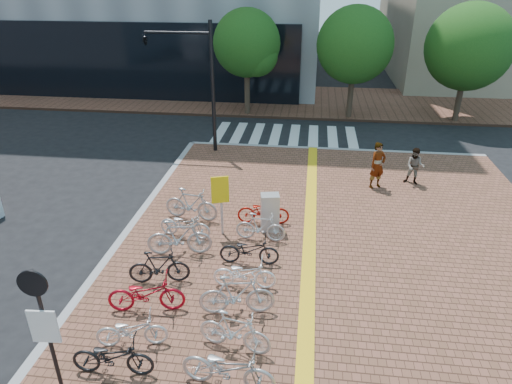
# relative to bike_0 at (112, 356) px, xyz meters

# --- Properties ---
(ground) EXTENTS (120.00, 120.00, 0.00)m
(ground) POSITION_rel_bike_0_xyz_m (2.02, 2.33, -0.61)
(ground) COLOR black
(ground) RESTS_ON ground
(kerb_north) EXTENTS (14.00, 0.25, 0.15)m
(kerb_north) POSITION_rel_bike_0_xyz_m (5.02, 14.33, -0.54)
(kerb_north) COLOR gray
(kerb_north) RESTS_ON ground
(far_sidewalk) EXTENTS (70.00, 8.00, 0.15)m
(far_sidewalk) POSITION_rel_bike_0_xyz_m (2.02, 23.33, -0.54)
(far_sidewalk) COLOR brown
(far_sidewalk) RESTS_ON ground
(crosswalk) EXTENTS (7.50, 4.00, 0.01)m
(crosswalk) POSITION_rel_bike_0_xyz_m (2.52, 16.33, -0.61)
(crosswalk) COLOR silver
(crosswalk) RESTS_ON ground
(street_trees) EXTENTS (16.20, 4.60, 6.35)m
(street_trees) POSITION_rel_bike_0_xyz_m (7.06, 19.78, 3.49)
(street_trees) COLOR #38281E
(street_trees) RESTS_ON far_sidewalk
(bike_0) EXTENTS (1.79, 0.71, 0.92)m
(bike_0) POSITION_rel_bike_0_xyz_m (0.00, 0.00, 0.00)
(bike_0) COLOR black
(bike_0) RESTS_ON sidewalk
(bike_1) EXTENTS (1.70, 0.87, 0.85)m
(bike_1) POSITION_rel_bike_0_xyz_m (0.10, 0.83, -0.04)
(bike_1) COLOR silver
(bike_1) RESTS_ON sidewalk
(bike_2) EXTENTS (2.01, 0.98, 1.01)m
(bike_2) POSITION_rel_bike_0_xyz_m (0.03, 2.02, 0.04)
(bike_2) COLOR #A90C1B
(bike_2) RESTS_ON sidewalk
(bike_3) EXTENTS (1.72, 0.78, 1.00)m
(bike_3) POSITION_rel_bike_0_xyz_m (-0.02, 3.17, 0.04)
(bike_3) COLOR black
(bike_3) RESTS_ON sidewalk
(bike_4) EXTENTS (1.99, 0.87, 1.16)m
(bike_4) POSITION_rel_bike_0_xyz_m (0.15, 4.58, 0.12)
(bike_4) COLOR #AAABAF
(bike_4) RESTS_ON sidewalk
(bike_5) EXTENTS (1.77, 0.82, 0.90)m
(bike_5) POSITION_rel_bike_0_xyz_m (0.05, 5.58, -0.01)
(bike_5) COLOR #BABBC0
(bike_5) RESTS_ON sidewalk
(bike_6) EXTENTS (1.95, 0.81, 1.14)m
(bike_6) POSITION_rel_bike_0_xyz_m (-0.04, 6.74, 0.11)
(bike_6) COLOR #A6A6AA
(bike_6) RESTS_ON sidewalk
(bike_7) EXTENTS (2.05, 0.92, 1.04)m
(bike_7) POSITION_rel_bike_0_xyz_m (2.47, -0.05, 0.06)
(bike_7) COLOR #A8A7AC
(bike_7) RESTS_ON sidewalk
(bike_8) EXTENTS (1.76, 0.80, 1.02)m
(bike_8) POSITION_rel_bike_0_xyz_m (2.43, 0.99, 0.05)
(bike_8) COLOR silver
(bike_8) RESTS_ON sidewalk
(bike_9) EXTENTS (1.94, 0.83, 1.13)m
(bike_9) POSITION_rel_bike_0_xyz_m (2.28, 2.19, 0.10)
(bike_9) COLOR #B4B4B9
(bike_9) RESTS_ON sidewalk
(bike_10) EXTENTS (1.71, 0.64, 0.89)m
(bike_10) POSITION_rel_bike_0_xyz_m (2.32, 3.25, -0.02)
(bike_10) COLOR white
(bike_10) RESTS_ON sidewalk
(bike_11) EXTENTS (1.76, 0.67, 0.91)m
(bike_11) POSITION_rel_bike_0_xyz_m (2.29, 4.37, -0.01)
(bike_11) COLOR black
(bike_11) RESTS_ON sidewalk
(bike_12) EXTENTS (1.61, 0.53, 0.95)m
(bike_12) POSITION_rel_bike_0_xyz_m (2.46, 5.67, 0.02)
(bike_12) COLOR silver
(bike_12) RESTS_ON sidewalk
(bike_13) EXTENTS (1.78, 0.73, 0.92)m
(bike_13) POSITION_rel_bike_0_xyz_m (2.43, 6.76, -0.00)
(bike_13) COLOR #9E140B
(bike_13) RESTS_ON sidewalk
(pedestrian_a) EXTENTS (0.81, 0.72, 1.85)m
(pedestrian_a) POSITION_rel_bike_0_xyz_m (6.51, 10.17, 0.46)
(pedestrian_a) COLOR gray
(pedestrian_a) RESTS_ON sidewalk
(pedestrian_b) EXTENTS (0.87, 0.77, 1.50)m
(pedestrian_b) POSITION_rel_bike_0_xyz_m (8.04, 10.68, 0.29)
(pedestrian_b) COLOR #454A58
(pedestrian_b) RESTS_ON sidewalk
(utility_box) EXTENTS (0.65, 0.53, 1.28)m
(utility_box) POSITION_rel_bike_0_xyz_m (2.69, 6.37, 0.18)
(utility_box) COLOR #B9B9BE
(utility_box) RESTS_ON sidewalk
(yellow_sign) EXTENTS (0.54, 0.23, 2.05)m
(yellow_sign) POSITION_rel_bike_0_xyz_m (1.19, 5.88, 0.96)
(yellow_sign) COLOR #B7B7BC
(yellow_sign) RESTS_ON sidewalk
(notice_sign) EXTENTS (0.56, 0.14, 3.02)m
(notice_sign) POSITION_rel_bike_0_xyz_m (-0.89, -0.60, 1.44)
(notice_sign) COLOR black
(notice_sign) RESTS_ON sidewalk
(traffic_light_pole) EXTENTS (3.15, 1.21, 5.86)m
(traffic_light_pole) POSITION_rel_bike_0_xyz_m (-1.96, 13.41, 3.59)
(traffic_light_pole) COLOR black
(traffic_light_pole) RESTS_ON sidewalk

